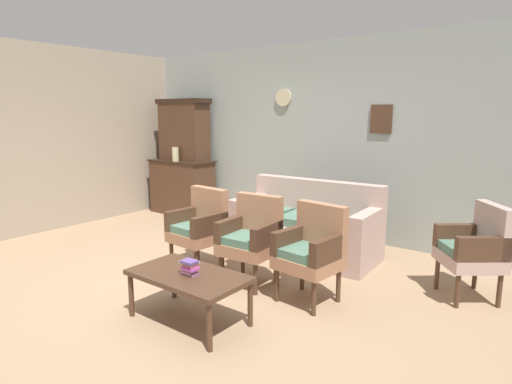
{
  "coord_description": "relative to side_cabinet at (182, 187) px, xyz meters",
  "views": [
    {
      "loc": [
        3.0,
        -2.77,
        1.72
      ],
      "look_at": [
        0.12,
        0.98,
        0.85
      ],
      "focal_mm": 30.08,
      "sensor_mm": 36.0,
      "label": 1
    }
  ],
  "objects": [
    {
      "name": "wall_back_with_decor",
      "position": [
        2.47,
        0.38,
        0.89
      ],
      "size": [
        6.4,
        0.09,
        2.7
      ],
      "color": "#939E99",
      "rests_on": "ground"
    },
    {
      "name": "wingback_chair_by_fireplace",
      "position": [
        4.76,
        -0.75,
        0.03
      ],
      "size": [
        0.71,
        0.71,
        0.9
      ],
      "color": "tan",
      "rests_on": "ground"
    },
    {
      "name": "wall_left_side",
      "position": [
        -0.76,
        -2.25,
        0.88
      ],
      "size": [
        0.06,
        5.2,
        2.7
      ],
      "primitive_type": "cube",
      "color": "gray",
      "rests_on": "ground"
    },
    {
      "name": "ground_plane",
      "position": [
        2.47,
        -2.25,
        -0.47
      ],
      "size": [
        7.68,
        7.68,
        0.0
      ],
      "primitive_type": "plane",
      "color": "#997A5B"
    },
    {
      "name": "floral_couch",
      "position": [
        2.87,
        -0.62,
        -0.14
      ],
      "size": [
        1.78,
        0.89,
        0.9
      ],
      "color": "tan",
      "rests_on": "ground"
    },
    {
      "name": "armchair_row_middle",
      "position": [
        3.58,
        -1.72,
        0.03
      ],
      "size": [
        0.57,
        0.54,
        0.9
      ],
      "color": "#9E6B4C",
      "rests_on": "ground"
    },
    {
      "name": "cabinet_upper_hutch",
      "position": [
        0.0,
        0.08,
        0.98
      ],
      "size": [
        0.99,
        0.38,
        1.03
      ],
      "color": "#472D1E",
      "rests_on": "side_cabinet"
    },
    {
      "name": "vase_on_cabinet",
      "position": [
        0.06,
        -0.18,
        0.58
      ],
      "size": [
        0.11,
        0.11,
        0.24
      ],
      "primitive_type": "cylinder",
      "color": "#BFBC8A",
      "rests_on": "side_cabinet"
    },
    {
      "name": "armchair_by_doorway",
      "position": [
        2.17,
        -1.75,
        0.03
      ],
      "size": [
        0.55,
        0.53,
        0.9
      ],
      "color": "#9E6B4C",
      "rests_on": "ground"
    },
    {
      "name": "coffee_table",
      "position": [
        2.99,
        -2.7,
        -0.09
      ],
      "size": [
        1.0,
        0.56,
        0.42
      ],
      "color": "#472D1E",
      "rests_on": "ground"
    },
    {
      "name": "side_cabinet",
      "position": [
        0.0,
        0.0,
        0.0
      ],
      "size": [
        1.16,
        0.55,
        0.93
      ],
      "color": "#472D1E",
      "rests_on": "ground"
    },
    {
      "name": "armchair_near_couch_end",
      "position": [
        2.88,
        -1.72,
        0.03
      ],
      "size": [
        0.55,
        0.52,
        0.9
      ],
      "color": "#9E6B4C",
      "rests_on": "ground"
    },
    {
      "name": "book_stack_on_table",
      "position": [
        3.02,
        -2.72,
        0.02
      ],
      "size": [
        0.16,
        0.12,
        0.13
      ],
      "color": "gray",
      "rests_on": "coffee_table"
    }
  ]
}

